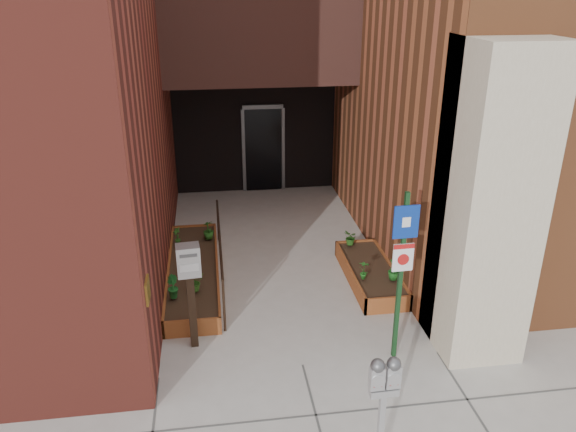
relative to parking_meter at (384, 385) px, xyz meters
name	(u,v)px	position (x,y,z in m)	size (l,w,h in m)	color
ground	(303,365)	(-0.53, 1.89, -1.14)	(80.00, 80.00, 0.00)	#9E9991
planter_left	(193,273)	(-2.08, 4.59, -1.01)	(0.90, 3.60, 0.30)	maroon
planter_right	(370,274)	(1.07, 4.09, -1.01)	(0.80, 2.20, 0.30)	maroon
handrail	(220,242)	(-1.58, 4.54, -0.39)	(0.04, 3.34, 0.90)	black
parking_meter	(384,385)	(0.00, 0.00, 0.00)	(0.33, 0.16, 1.47)	#B0B0B3
sign_post	(402,260)	(0.81, 1.91, 0.42)	(0.35, 0.09, 2.53)	#153A1A
payment_dropbox	(190,275)	(-2.04, 2.58, 0.05)	(0.35, 0.28, 1.65)	black
shrub_left_a	(195,282)	(-2.03, 3.68, -0.68)	(0.29, 0.29, 0.32)	#2B5D1A
shrub_left_b	(172,287)	(-2.38, 3.51, -0.65)	(0.21, 0.21, 0.38)	#195A1F
shrub_left_c	(208,230)	(-1.78, 5.67, -0.65)	(0.21, 0.21, 0.37)	#205418
shrub_left_d	(177,236)	(-2.38, 5.50, -0.67)	(0.18, 0.18, 0.34)	#265D1A
shrub_right_a	(394,270)	(1.32, 3.58, -0.66)	(0.20, 0.20, 0.35)	#185619
shrub_right_b	(364,270)	(0.82, 3.66, -0.66)	(0.18, 0.18, 0.35)	#20631C
shrub_right_c	(351,238)	(0.92, 4.99, -0.69)	(0.27, 0.27, 0.30)	#235418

